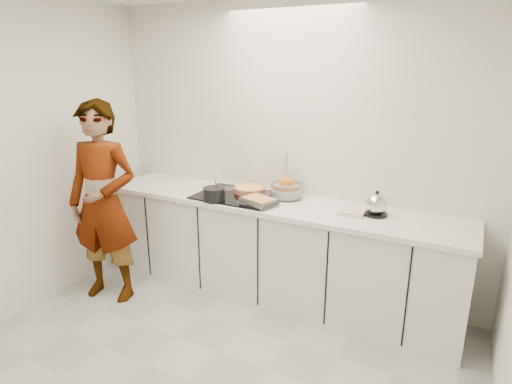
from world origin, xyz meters
The scene contains 13 objects.
floor centered at (0.00, 0.00, 0.00)m, with size 3.60×3.20×0.00m, color #B3B3AF.
wall_back centered at (0.00, 1.60, 1.30)m, with size 3.60×0.00×2.60m, color white.
base_cabinets centered at (0.00, 1.28, 0.43)m, with size 3.20×0.58×0.87m, color white.
countertop centered at (0.00, 1.28, 0.89)m, with size 3.24×0.64×0.04m, color white.
hob centered at (-0.35, 1.26, 0.92)m, with size 0.72×0.54×0.01m, color black.
tart_dish centered at (-0.30, 1.39, 0.95)m, with size 0.31×0.31×0.05m.
saucepan centered at (-0.46, 1.05, 0.98)m, with size 0.20×0.20×0.18m.
baking_dish centered at (-0.06, 1.12, 0.95)m, with size 0.33×0.28×0.05m.
mixing_bowl centered at (0.06, 1.42, 0.97)m, with size 0.36×0.36×0.13m.
tea_towel centered at (0.69, 1.27, 0.93)m, with size 0.19×0.14×0.03m, color white.
kettle centered at (0.86, 1.34, 1.00)m, with size 0.21×0.21×0.20m.
utensil_crock centered at (0.04, 1.45, 0.99)m, with size 0.13×0.13×0.16m, color orange.
cook centered at (-1.32, 0.60, 0.89)m, with size 0.65×0.43×1.78m, color white.
Camera 1 is at (1.51, -1.90, 2.06)m, focal length 30.00 mm.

